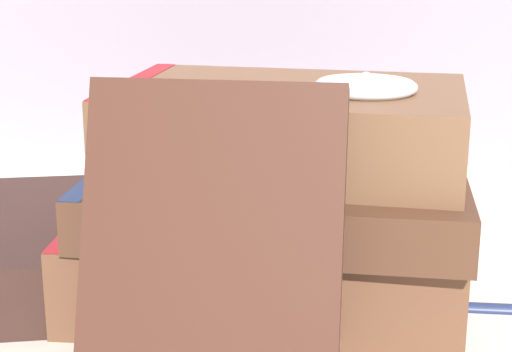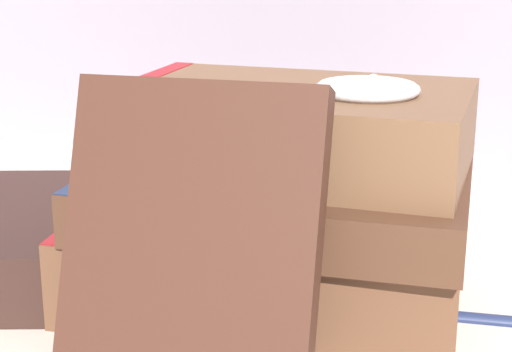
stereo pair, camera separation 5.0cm
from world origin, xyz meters
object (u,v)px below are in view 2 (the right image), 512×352
pocket_watch (367,89)px  reading_glasses (230,203)px  book_flat_top (283,127)px  book_leaning_front (191,252)px  book_flat_bottom (258,255)px  book_flat_middle (271,197)px

pocket_watch → reading_glasses: bearing=127.1°
reading_glasses → book_flat_top: bearing=-72.4°
book_leaning_front → pocket_watch: size_ratio=2.43×
book_flat_bottom → book_leaning_front: size_ratio=1.54×
book_flat_middle → book_flat_top: size_ratio=1.04×
pocket_watch → reading_glasses: (-0.12, 0.16, -0.12)m
book_flat_bottom → pocket_watch: pocket_watch is taller
book_leaning_front → book_flat_bottom: bearing=87.5°
book_flat_bottom → reading_glasses: size_ratio=2.11×
book_leaning_front → reading_glasses: bearing=102.0°
pocket_watch → book_flat_bottom: bearing=174.8°
book_flat_bottom → book_flat_top: book_flat_top is taller
book_flat_top → book_leaning_front: 0.12m
book_flat_top → book_flat_bottom: bearing=-157.7°
reading_glasses → book_flat_middle: bearing=-75.5°
book_flat_bottom → book_leaning_front: book_leaning_front is taller
book_flat_middle → reading_glasses: (-0.07, 0.16, -0.06)m
reading_glasses → book_flat_bottom: bearing=-77.3°
book_leaning_front → reading_glasses: size_ratio=1.37×
book_flat_top → reading_glasses: (-0.07, 0.15, -0.10)m
book_leaning_front → reading_glasses: 0.28m
book_leaning_front → pocket_watch: book_leaning_front is taller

